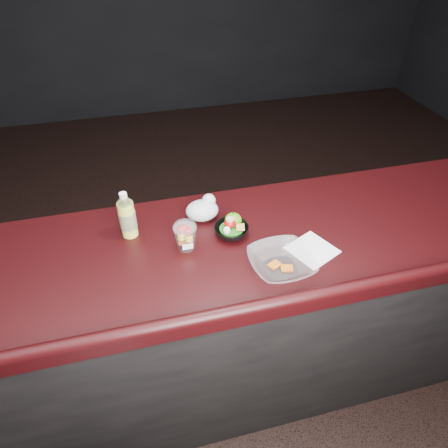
{
  "coord_description": "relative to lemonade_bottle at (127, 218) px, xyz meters",
  "views": [
    {
      "loc": [
        -0.24,
        -0.85,
        2.09
      ],
      "look_at": [
        0.06,
        0.32,
        1.1
      ],
      "focal_mm": 32.0,
      "sensor_mm": 36.0,
      "label": 1
    }
  ],
  "objects": [
    {
      "name": "plastic_bag",
      "position": [
        0.31,
        0.03,
        -0.04
      ],
      "size": [
        0.14,
        0.11,
        0.1
      ],
      "color": "silver",
      "rests_on": "counter"
    },
    {
      "name": "snack_bowl",
      "position": [
        0.4,
        -0.1,
        -0.06
      ],
      "size": [
        0.18,
        0.18,
        0.08
      ],
      "rotation": [
        0.0,
        0.0,
        0.4
      ],
      "color": "black",
      "rests_on": "counter"
    },
    {
      "name": "ground",
      "position": [
        0.31,
        -0.45,
        -1.11
      ],
      "size": [
        8.0,
        8.0,
        0.0
      ],
      "primitive_type": "plane",
      "color": "black",
      "rests_on": "ground"
    },
    {
      "name": "takeout_bowl",
      "position": [
        0.53,
        -0.33,
        -0.06
      ],
      "size": [
        0.26,
        0.26,
        0.06
      ],
      "rotation": [
        0.0,
        0.0,
        0.07
      ],
      "color": "silver",
      "rests_on": "counter"
    },
    {
      "name": "lemonade_bottle",
      "position": [
        0.0,
        0.0,
        0.0
      ],
      "size": [
        0.07,
        0.07,
        0.2
      ],
      "color": "yellow",
      "rests_on": "counter"
    },
    {
      "name": "counter",
      "position": [
        0.31,
        -0.15,
        -0.59
      ],
      "size": [
        4.06,
        0.71,
        1.02
      ],
      "color": "black",
      "rests_on": "ground"
    },
    {
      "name": "room_shell",
      "position": [
        0.31,
        -0.45,
        0.73
      ],
      "size": [
        8.0,
        8.0,
        8.0
      ],
      "color": "black",
      "rests_on": "ground"
    },
    {
      "name": "fruit_cup",
      "position": [
        0.21,
        -0.14,
        -0.02
      ],
      "size": [
        0.09,
        0.09,
        0.13
      ],
      "color": "white",
      "rests_on": "counter"
    },
    {
      "name": "green_apple",
      "position": [
        0.42,
        -0.06,
        -0.05
      ],
      "size": [
        0.07,
        0.07,
        0.08
      ],
      "color": "#387B0E",
      "rests_on": "counter"
    },
    {
      "name": "paper_napkin",
      "position": [
        0.68,
        -0.27,
        -0.08
      ],
      "size": [
        0.21,
        0.21,
        0.0
      ],
      "primitive_type": "cube",
      "rotation": [
        0.0,
        0.0,
        0.43
      ],
      "color": "white",
      "rests_on": "counter"
    }
  ]
}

